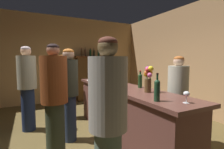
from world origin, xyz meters
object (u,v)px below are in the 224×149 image
at_px(wine_bottle_pinot, 157,89).
at_px(patron_in_grey, 69,90).
at_px(bar_counter, 123,112).
at_px(display_bottle_midright, 94,53).
at_px(wine_glass_mid, 106,78).
at_px(patron_in_navy, 62,83).
at_px(cheese_plate, 91,80).
at_px(wine_bottle_merlot, 110,78).
at_px(wine_glass_front, 186,95).
at_px(wine_glass_rear, 113,79).
at_px(patron_by_cabinet, 55,98).
at_px(wine_bottle_chardonnay, 107,75).
at_px(display_bottle_midleft, 85,52).
at_px(flower_arrangement, 148,78).
at_px(display_bottle_right, 99,53).
at_px(wine_bottle_riesling, 105,74).
at_px(patron_tall, 108,123).
at_px(display_bottle_left, 82,53).
at_px(patron_near_entrance, 27,85).
at_px(bartender, 178,97).
at_px(wine_bottle_rose, 140,80).
at_px(display_cabinet, 90,77).
at_px(display_bottle_center, 90,53).
at_px(wine_bottle_syrah, 100,73).

height_order(wine_bottle_pinot, patron_in_grey, patron_in_grey).
xyz_separation_m(bar_counter, display_bottle_midright, (0.66, 3.20, 1.25)).
xyz_separation_m(wine_glass_mid, patron_in_navy, (-0.71, 1.09, -0.21)).
relative_size(wine_bottle_pinot, cheese_plate, 1.76).
distance_m(wine_bottle_merlot, wine_glass_front, 1.47).
height_order(wine_glass_rear, patron_in_grey, patron_in_grey).
distance_m(patron_in_grey, patron_by_cabinet, 0.59).
bearing_deg(wine_bottle_chardonnay, display_bottle_midleft, 84.72).
height_order(wine_bottle_pinot, flower_arrangement, flower_arrangement).
relative_size(cheese_plate, display_bottle_right, 0.61).
relative_size(wine_bottle_riesling, patron_tall, 0.16).
bearing_deg(display_bottle_left, wine_bottle_merlot, -97.22).
height_order(patron_in_navy, patron_near_entrance, patron_near_entrance).
bearing_deg(display_bottle_midleft, patron_near_entrance, -133.59).
bearing_deg(patron_in_navy, patron_tall, -20.01).
height_order(wine_bottle_pinot, display_bottle_right, display_bottle_right).
xyz_separation_m(wine_glass_mid, patron_near_entrance, (-1.48, 0.68, -0.14)).
relative_size(patron_in_navy, bartender, 1.04).
bearing_deg(wine_bottle_riesling, wine_bottle_rose, -90.25).
height_order(bar_counter, patron_in_navy, patron_in_navy).
xyz_separation_m(wine_bottle_rose, patron_in_navy, (-0.99, 1.88, -0.23)).
height_order(wine_bottle_chardonnay, patron_in_navy, patron_in_navy).
bearing_deg(display_bottle_midleft, wine_bottle_merlot, -99.64).
bearing_deg(display_cabinet, wine_bottle_riesling, -98.77).
bearing_deg(wine_bottle_merlot, cheese_plate, 90.59).
relative_size(flower_arrangement, patron_in_grey, 0.24).
bearing_deg(wine_glass_front, display_bottle_midleft, 86.27).
height_order(wine_bottle_chardonnay, patron_tall, patron_tall).
relative_size(display_bottle_midleft, display_bottle_center, 1.07).
bearing_deg(display_bottle_midright, patron_by_cabinet, -119.49).
bearing_deg(bar_counter, flower_arrangement, -85.56).
distance_m(bar_counter, wine_bottle_pinot, 1.31).
bearing_deg(display_bottle_center, display_bottle_midright, 0.00).
xyz_separation_m(display_bottle_midright, patron_near_entrance, (-2.23, -1.99, -0.78)).
bearing_deg(flower_arrangement, display_cabinet, 83.23).
bearing_deg(wine_bottle_pinot, display_bottle_right, 76.30).
height_order(wine_bottle_syrah, display_bottle_midright, display_bottle_midright).
relative_size(wine_bottle_merlot, patron_near_entrance, 0.20).
bearing_deg(patron_by_cabinet, wine_bottle_riesling, 52.50).
bearing_deg(patron_in_navy, display_bottle_left, 130.80).
xyz_separation_m(flower_arrangement, display_bottle_midright, (0.61, 3.84, 0.54)).
bearing_deg(patron_in_grey, wine_bottle_rose, -18.99).
relative_size(wine_glass_mid, patron_in_grey, 0.09).
bearing_deg(display_bottle_left, patron_in_grey, -111.04).
bearing_deg(wine_bottle_syrah, patron_near_entrance, -175.18).
xyz_separation_m(patron_in_navy, patron_near_entrance, (-0.77, -0.41, 0.07)).
bearing_deg(display_bottle_midleft, patron_tall, -105.62).
height_order(flower_arrangement, display_bottle_midleft, display_bottle_midleft).
bearing_deg(patron_in_navy, wine_bottle_chardonnay, 35.55).
relative_size(wine_bottle_merlot, patron_by_cabinet, 0.20).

